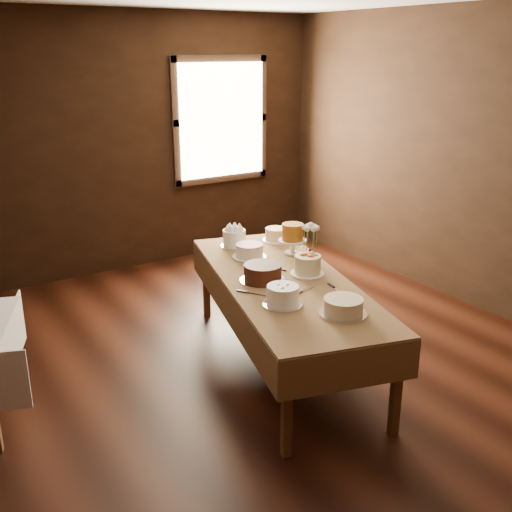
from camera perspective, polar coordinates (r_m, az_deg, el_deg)
The scene contains 20 objects.
floor at distance 4.69m, azimuth 1.36°, elevation -11.71°, with size 5.00×6.00×0.01m, color black.
wall_back at distance 6.80m, azimuth -13.16°, elevation 10.08°, with size 5.00×0.02×2.80m, color black.
wall_right at distance 5.91m, azimuth 22.12°, elevation 7.91°, with size 0.02×6.00×2.80m, color black.
window at distance 7.26m, azimuth -3.25°, elevation 12.67°, with size 1.10×0.05×1.30m, color #FFEABF.
display_table at distance 4.64m, azimuth 2.69°, elevation -2.81°, with size 1.52×2.52×0.73m.
cake_meringue at distance 5.35m, azimuth -2.07°, elevation 1.65°, with size 0.27×0.27×0.15m.
cake_speckled at distance 5.52m, azimuth 1.91°, elevation 2.01°, with size 0.28×0.28×0.12m.
cake_lattice at distance 5.07m, azimuth -0.62°, elevation 0.39°, with size 0.30×0.30×0.11m.
cake_caramel at distance 5.15m, azimuth 3.46°, elevation 1.46°, with size 0.24×0.24×0.28m.
cake_chocolate at distance 4.55m, azimuth 0.64°, elevation -1.65°, with size 0.35×0.35×0.13m.
cake_flowers at distance 4.70m, azimuth 4.88°, elevation -0.91°, with size 0.27×0.27×0.16m.
cake_swirl at distance 4.13m, azimuth 2.54°, elevation -3.81°, with size 0.29×0.29×0.14m.
cake_cream at distance 4.04m, azimuth 8.23°, elevation -4.78°, with size 0.32×0.32×0.11m.
cake_server_a at distance 4.44m, azimuth 4.92°, elevation -3.10°, with size 0.24×0.03×0.01m, color silver.
cake_server_b at distance 4.42m, azimuth 7.88°, elevation -3.33°, with size 0.24×0.03×0.01m, color silver.
cake_server_c at distance 4.88m, azimuth 1.46°, elevation -0.94°, with size 0.24×0.03×0.01m, color silver.
cake_server_d at distance 4.94m, azimuth 4.36°, elevation -0.74°, with size 0.24×0.03×0.01m, color silver.
cake_server_e at distance 4.32m, azimuth 0.14°, elevation -3.65°, with size 0.24×0.03×0.01m, color silver.
flower_vase at distance 4.89m, azimuth 5.10°, elevation -0.15°, with size 0.14×0.14×0.14m, color #2D2823.
flower_bouquet at distance 4.83m, azimuth 5.17°, elevation 1.98°, with size 0.14×0.14×0.20m, color white, non-canonical shape.
Camera 1 is at (-2.29, -3.32, 2.40)m, focal length 42.39 mm.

